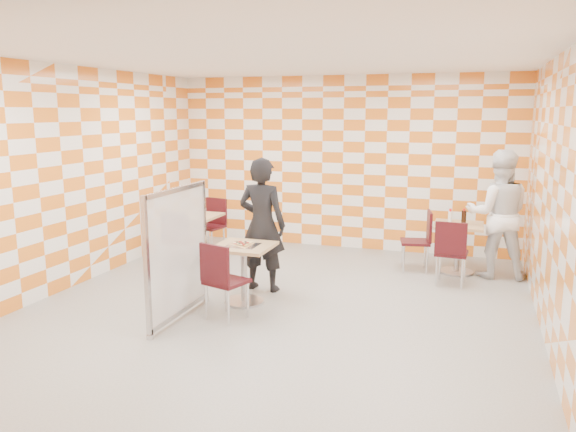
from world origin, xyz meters
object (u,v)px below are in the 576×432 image
Objects in this scene: chair_empty_far at (213,221)px; partition at (178,253)px; empty_table at (197,229)px; chair_second_front at (451,248)px; man_white at (498,214)px; soda_bottle at (464,217)px; chair_main_front at (221,276)px; main_table at (244,264)px; chair_empty_near at (177,236)px; sport_bottle at (450,216)px; second_table at (458,240)px; chair_second_side at (422,236)px; man_dark at (262,225)px.

partition is at bearing -70.93° from chair_empty_far.
empty_table is 0.81× the size of chair_second_front.
man_white is (0.60, 0.71, 0.39)m from chair_second_front.
partition is at bearing -135.35° from soda_bottle.
chair_main_front reaches higher than empty_table.
empty_table is at bearing -89.95° from chair_empty_far.
main_table is at bearing 90.50° from chair_main_front.
chair_empty_near is 4.62× the size of sport_bottle.
main_table is at bearing -134.83° from sport_bottle.
partition is 4.30m from soda_bottle.
second_table is 0.53m from chair_second_side.
man_white is at bearing -4.50° from soda_bottle.
soda_bottle reaches higher than chair_second_front.
partition is at bearing 71.67° from man_dark.
chair_second_side is (1.98, 2.17, 0.04)m from main_table.
chair_second_front is 0.82m from soda_bottle.
chair_second_side reaches higher than main_table.
soda_bottle is (3.06, 3.02, 0.06)m from partition.
empty_table is 3.97m from chair_second_front.
chair_second_front reaches higher than second_table.
main_table is 0.81× the size of chair_second_side.
man_dark reaches higher than partition.
chair_second_front is 0.50× the size of man_white.
chair_main_front and chair_second_front have the same top height.
man_white is at bearing 40.24° from partition.
chair_empty_far is at bearing 179.93° from second_table.
man_dark is (1.54, -0.44, 0.35)m from chair_empty_near.
soda_bottle is at bearing -143.12° from man_dark.
man_white is (3.01, 1.66, 0.03)m from man_dark.
partition reaches higher than chair_second_front.
chair_empty_near is (-3.95, -0.52, 0.00)m from chair_second_front.
man_white reaches higher than chair_second_front.
empty_table is at bearing -171.59° from soda_bottle.
chair_empty_near is 1.64m from man_dark.
chair_main_front is 4.21m from man_white.
main_table is at bearing -138.37° from soda_bottle.
chair_empty_near is at bearing 132.09° from chair_main_front.
chair_empty_near is 0.51× the size of man_dark.
main_table is 1.00× the size of second_table.
man_dark reaches higher than sport_bottle.
second_table is at bearing 84.80° from chair_second_front.
chair_second_side is 0.50× the size of man_white.
man_dark is (1.56, -1.09, 0.39)m from empty_table.
chair_empty_far is 3.19m from partition.
chair_second_front is 3.72m from partition.
chair_main_front reaches higher than second_table.
chair_main_front and chair_empty_far have the same top height.
man_dark reaches higher than chair_second_front.
chair_second_side is at bearing 18.32° from chair_empty_near.
soda_bottle is (0.13, 0.74, 0.31)m from chair_second_front.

